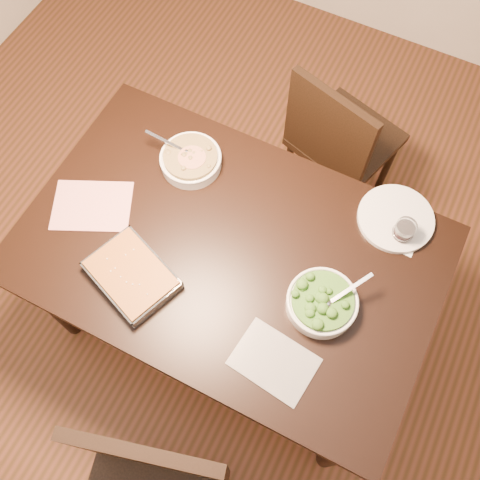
# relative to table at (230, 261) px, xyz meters

# --- Properties ---
(ground) EXTENTS (4.00, 4.00, 0.00)m
(ground) POSITION_rel_table_xyz_m (0.00, 0.00, -0.65)
(ground) COLOR #402712
(ground) RESTS_ON ground
(room) EXTENTS (4.04, 4.04, 2.72)m
(room) POSITION_rel_table_xyz_m (0.00, 0.00, 1.06)
(room) COLOR beige
(room) RESTS_ON ground
(table) EXTENTS (1.40, 0.90, 0.75)m
(table) POSITION_rel_table_xyz_m (0.00, 0.00, 0.00)
(table) COLOR black
(table) RESTS_ON ground
(magazine_a) EXTENTS (0.33, 0.29, 0.01)m
(magazine_a) POSITION_rel_table_xyz_m (-0.50, -0.07, 0.10)
(magazine_a) COLOR #C43840
(magazine_a) RESTS_ON table
(magazine_b) EXTENTS (0.26, 0.20, 0.00)m
(magazine_b) POSITION_rel_table_xyz_m (0.29, -0.27, 0.10)
(magazine_b) COLOR #25242C
(magazine_b) RESTS_ON table
(coaster) EXTENTS (0.12, 0.12, 0.00)m
(coaster) POSITION_rel_table_xyz_m (0.50, 0.31, 0.10)
(coaster) COLOR white
(coaster) RESTS_ON table
(stew_bowl) EXTENTS (0.25, 0.22, 0.09)m
(stew_bowl) POSITION_rel_table_xyz_m (-0.28, 0.24, 0.13)
(stew_bowl) COLOR white
(stew_bowl) RESTS_ON table
(broccoli_bowl) EXTENTS (0.23, 0.24, 0.09)m
(broccoli_bowl) POSITION_rel_table_xyz_m (0.35, -0.04, 0.13)
(broccoli_bowl) COLOR white
(broccoli_bowl) RESTS_ON table
(baking_dish) EXTENTS (0.33, 0.29, 0.05)m
(baking_dish) POSITION_rel_table_xyz_m (-0.23, -0.23, 0.12)
(baking_dish) COLOR silver
(baking_dish) RESTS_ON table
(wine_tumbler) EXTENTS (0.07, 0.07, 0.08)m
(wine_tumbler) POSITION_rel_table_xyz_m (0.50, 0.31, 0.14)
(wine_tumbler) COLOR black
(wine_tumbler) RESTS_ON coaster
(dinner_plate) EXTENTS (0.26, 0.26, 0.02)m
(dinner_plate) POSITION_rel_table_xyz_m (0.46, 0.36, 0.10)
(dinner_plate) COLOR silver
(dinner_plate) RESTS_ON table
(chair_far) EXTENTS (0.50, 0.50, 0.86)m
(chair_far) POSITION_rel_table_xyz_m (0.12, 0.78, -0.18)
(chair_far) COLOR black
(chair_far) RESTS_ON ground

